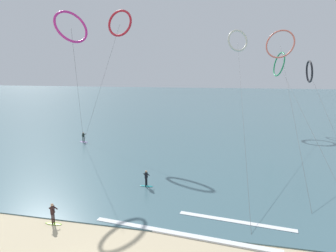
{
  "coord_description": "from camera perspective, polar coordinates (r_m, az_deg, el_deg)",
  "views": [
    {
      "loc": [
        7.69,
        -13.2,
        11.59
      ],
      "look_at": [
        0.0,
        20.97,
        5.15
      ],
      "focal_mm": 31.51,
      "sensor_mm": 36.0,
      "label": 1
    }
  ],
  "objects": [
    {
      "name": "kite_emerald",
      "position": [
        66.21,
        20.69,
        11.1
      ],
      "size": [
        2.35,
        43.16,
        15.68
      ],
      "rotation": [
        0.0,
        0.0,
        4.96
      ],
      "color": "#199351",
      "rests_on": "ground"
    },
    {
      "name": "sea_water",
      "position": [
        119.97,
        8.98,
        4.77
      ],
      "size": [
        400.0,
        200.0,
        0.08
      ],
      "primitive_type": "cube",
      "color": "#476B75",
      "rests_on": "ground"
    },
    {
      "name": "wave_crest_near",
      "position": [
        22.63,
        2.65,
        -20.22
      ],
      "size": [
        13.79,
        1.94,
        0.12
      ],
      "primitive_type": "cube",
      "rotation": [
        0.0,
        0.0,
        -0.1
      ],
      "color": "white",
      "rests_on": "ground"
    },
    {
      "name": "kite_coral",
      "position": [
        59.21,
        20.86,
        14.59
      ],
      "size": [
        5.39,
        35.93,
        19.21
      ],
      "rotation": [
        0.0,
        0.0,
        5.83
      ],
      "color": "#EA7260",
      "rests_on": "ground"
    },
    {
      "name": "wave_crest_mid",
      "position": [
        24.76,
        12.93,
        -17.62
      ],
      "size": [
        8.99,
        1.53,
        0.12
      ],
      "primitive_type": "cube",
      "rotation": [
        0.0,
        0.0,
        -0.11
      ],
      "color": "white",
      "rests_on": "ground"
    },
    {
      "name": "surfer_teal",
      "position": [
        30.55,
        -4.23,
        -10.25
      ],
      "size": [
        1.4,
        0.62,
        1.7
      ],
      "rotation": [
        0.0,
        0.0,
        4.58
      ],
      "color": "teal",
      "rests_on": "ground"
    },
    {
      "name": "kite_magenta",
      "position": [
        40.48,
        -18.25,
        17.75
      ],
      "size": [
        6.13,
        11.38,
        19.22
      ],
      "rotation": [
        0.0,
        0.0,
        1.05
      ],
      "color": "#CC288E",
      "rests_on": "ground"
    },
    {
      "name": "surfer_lime",
      "position": [
        25.3,
        -21.38,
        -15.74
      ],
      "size": [
        1.4,
        0.62,
        1.7
      ],
      "rotation": [
        0.0,
        0.0,
        4.85
      ],
      "color": "#8CC62D",
      "rests_on": "ground"
    },
    {
      "name": "kite_crimson",
      "position": [
        51.39,
        -9.31,
        19.03
      ],
      "size": [
        7.89,
        4.84,
        21.64
      ],
      "rotation": [
        0.0,
        0.0,
        6.08
      ],
      "color": "red",
      "rests_on": "ground"
    },
    {
      "name": "surfer_violet",
      "position": [
        50.98,
        -16.04,
        -2.19
      ],
      "size": [
        1.4,
        0.67,
        1.7
      ],
      "rotation": [
        0.0,
        0.0,
        1.22
      ],
      "color": "purple",
      "rests_on": "ground"
    },
    {
      "name": "kite_ivory",
      "position": [
        69.26,
        13.33,
        15.76
      ],
      "size": [
        4.99,
        50.79,
        20.86
      ],
      "rotation": [
        0.0,
        0.0,
        0.52
      ],
      "color": "silver",
      "rests_on": "ground"
    },
    {
      "name": "kite_charcoal",
      "position": [
        60.28,
        25.68,
        9.45
      ],
      "size": [
        3.01,
        38.22,
        13.71
      ],
      "rotation": [
        0.0,
        0.0,
        1.6
      ],
      "color": "black",
      "rests_on": "ground"
    }
  ]
}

